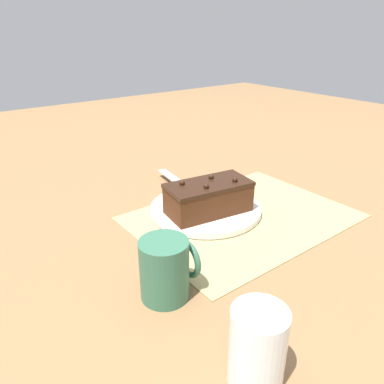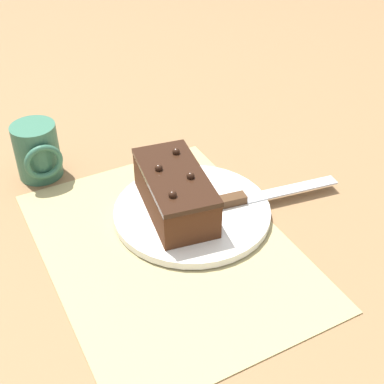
{
  "view_description": "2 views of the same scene",
  "coord_description": "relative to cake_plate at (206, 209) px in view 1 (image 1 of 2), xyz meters",
  "views": [
    {
      "loc": [
        -0.53,
        -0.51,
        0.39
      ],
      "look_at": [
        -0.08,
        0.07,
        0.06
      ],
      "focal_mm": 35.0,
      "sensor_mm": 36.0,
      "label": 1
    },
    {
      "loc": [
        0.53,
        -0.24,
        0.54
      ],
      "look_at": [
        -0.06,
        0.07,
        0.04
      ],
      "focal_mm": 50.0,
      "sensor_mm": 36.0,
      "label": 2
    }
  ],
  "objects": [
    {
      "name": "placemat_woven",
      "position": [
        0.05,
        -0.07,
        -0.01
      ],
      "size": [
        0.46,
        0.34,
        0.0
      ],
      "primitive_type": "cube",
      "color": "tan",
      "rests_on": "ground_plane"
    },
    {
      "name": "coffee_mug",
      "position": [
        -0.23,
        -0.18,
        0.04
      ],
      "size": [
        0.09,
        0.08,
        0.1
      ],
      "color": "#33664C",
      "rests_on": "ground_plane"
    },
    {
      "name": "drinking_glass",
      "position": [
        -0.23,
        -0.37,
        0.04
      ],
      "size": [
        0.07,
        0.07,
        0.1
      ],
      "color": "white",
      "rests_on": "ground_plane"
    },
    {
      "name": "ground_plane",
      "position": [
        0.05,
        -0.07,
        -0.01
      ],
      "size": [
        3.0,
        3.0,
        0.0
      ],
      "primitive_type": "plane",
      "color": "olive"
    },
    {
      "name": "serving_knife",
      "position": [
        0.02,
        0.09,
        0.01
      ],
      "size": [
        0.06,
        0.24,
        0.01
      ],
      "rotation": [
        0.0,
        0.0,
        6.14
      ],
      "color": "#472D19",
      "rests_on": "cake_plate"
    },
    {
      "name": "chocolate_cake",
      "position": [
        -0.01,
        -0.02,
        0.04
      ],
      "size": [
        0.19,
        0.11,
        0.08
      ],
      "rotation": [
        0.0,
        0.0,
        -0.16
      ],
      "color": "#472614",
      "rests_on": "cake_plate"
    },
    {
      "name": "cake_plate",
      "position": [
        0.0,
        0.0,
        0.0
      ],
      "size": [
        0.25,
        0.25,
        0.01
      ],
      "color": "white",
      "rests_on": "placemat_woven"
    }
  ]
}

